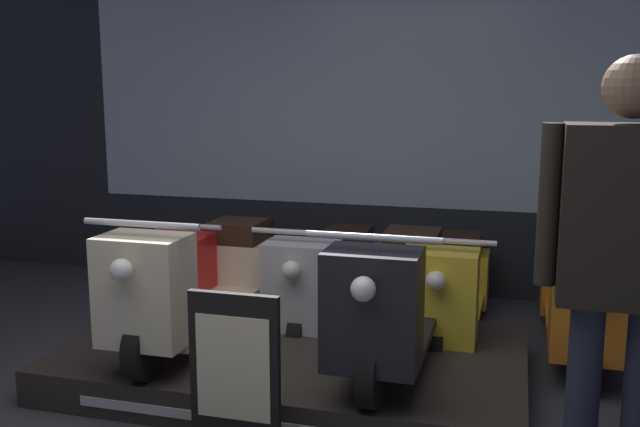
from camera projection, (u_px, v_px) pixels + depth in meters
shop_wall_back at (373, 93)px, 5.66m from camera, size 8.76×0.09×3.20m
display_platform at (294, 363)px, 4.07m from camera, size 2.56×1.49×0.20m
scooter_display_left at (199, 282)px, 4.15m from camera, size 0.62×1.69×0.81m
scooter_display_right at (395, 298)px, 3.84m from camera, size 0.62×1.69×0.81m
scooter_backrow_0 at (218, 272)px, 5.14m from camera, size 0.62×1.69×0.81m
scooter_backrow_1 at (328, 280)px, 4.92m from camera, size 0.62×1.69×0.81m
scooter_backrow_2 at (449, 289)px, 4.70m from camera, size 0.62×1.69×0.81m
scooter_backrow_3 at (582, 299)px, 4.48m from camera, size 0.62×1.69×0.81m
person_right_browsing at (623, 248)px, 2.65m from camera, size 0.62×0.26×1.77m
price_sign_board at (235, 379)px, 3.12m from camera, size 0.41×0.04×0.78m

